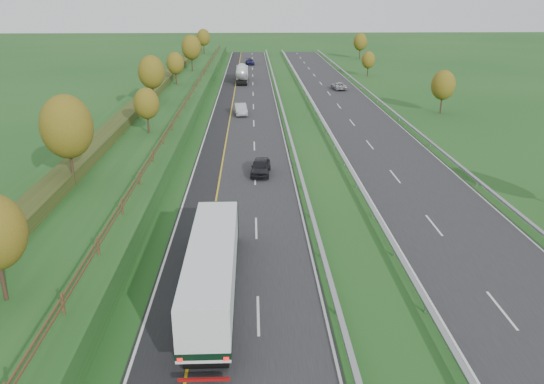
{
  "coord_description": "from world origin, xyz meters",
  "views": [
    {
      "loc": [
        1.07,
        -14.66,
        17.0
      ],
      "look_at": [
        2.56,
        25.18,
        2.2
      ],
      "focal_mm": 35.0,
      "sensor_mm": 36.0,
      "label": 1
    }
  ],
  "objects": [
    {
      "name": "box_lorry",
      "position": [
        -1.31,
        12.91,
        2.33
      ],
      "size": [
        2.58,
        16.28,
        4.06
      ],
      "color": "black",
      "rests_on": "near_carriageway"
    },
    {
      "name": "car_dark_near",
      "position": [
        1.84,
        36.24,
        0.82
      ],
      "size": [
        2.27,
        4.75,
        1.56
      ],
      "primitive_type": "imported",
      "rotation": [
        0.0,
        0.0,
        -0.09
      ],
      "color": "black",
      "rests_on": "near_carriageway"
    },
    {
      "name": "trees_far",
      "position": [
        29.8,
        89.21,
        4.25
      ],
      "size": [
        8.45,
        118.6,
        7.12
      ],
      "color": "#2D2116",
      "rests_on": "ground"
    },
    {
      "name": "outer_barrier_far",
      "position": [
        22.3,
        60.0,
        0.62
      ],
      "size": [
        0.32,
        200.0,
        0.71
      ],
      "color": "#919499",
      "rests_on": "ground"
    },
    {
      "name": "median_barrier_far",
      "position": [
        10.8,
        60.0,
        0.61
      ],
      "size": [
        0.32,
        200.0,
        0.71
      ],
      "color": "#919499",
      "rests_on": "ground"
    },
    {
      "name": "car_oncoming",
      "position": [
        17.75,
        87.29,
        0.72
      ],
      "size": [
        2.65,
        5.03,
        1.35
      ],
      "primitive_type": "imported",
      "rotation": [
        0.0,
        0.0,
        3.23
      ],
      "color": "#A7A6AB",
      "rests_on": "far_carriageway"
    },
    {
      "name": "near_carriageway",
      "position": [
        0.0,
        60.0,
        0.02
      ],
      "size": [
        10.5,
        200.0,
        0.04
      ],
      "primitive_type": "cube",
      "color": "#242427",
      "rests_on": "ground"
    },
    {
      "name": "car_small_far",
      "position": [
        0.6,
        127.21,
        0.75
      ],
      "size": [
        2.55,
        5.08,
        1.42
      ],
      "primitive_type": "imported",
      "rotation": [
        0.0,
        0.0,
        0.12
      ],
      "color": "#15143F",
      "rests_on": "near_carriageway"
    },
    {
      "name": "embankment_left",
      "position": [
        -13.0,
        60.0,
        1.0
      ],
      "size": [
        12.0,
        200.0,
        2.0
      ],
      "primitive_type": "cube",
      "color": "#1B4A1A",
      "rests_on": "ground"
    },
    {
      "name": "far_carriageway",
      "position": [
        16.5,
        60.0,
        0.02
      ],
      "size": [
        10.5,
        200.0,
        0.04
      ],
      "primitive_type": "cube",
      "color": "#242427",
      "rests_on": "ground"
    },
    {
      "name": "ground",
      "position": [
        8.0,
        55.0,
        0.0
      ],
      "size": [
        400.0,
        400.0,
        0.0
      ],
      "primitive_type": "plane",
      "color": "#1B4A1A",
      "rests_on": "ground"
    },
    {
      "name": "hard_shoulder",
      "position": [
        -3.75,
        60.0,
        0.02
      ],
      "size": [
        3.0,
        200.0,
        0.04
      ],
      "primitive_type": "cube",
      "color": "black",
      "rests_on": "ground"
    },
    {
      "name": "median_barrier_near",
      "position": [
        5.7,
        60.0,
        0.61
      ],
      "size": [
        0.32,
        200.0,
        0.71
      ],
      "color": "#919499",
      "rests_on": "ground"
    },
    {
      "name": "hedge_left",
      "position": [
        -15.0,
        60.0,
        2.55
      ],
      "size": [
        2.2,
        180.0,
        1.1
      ],
      "primitive_type": "cube",
      "color": "#293917",
      "rests_on": "embankment_left"
    },
    {
      "name": "road_tanker",
      "position": [
        -1.02,
        97.66,
        1.86
      ],
      "size": [
        2.4,
        11.22,
        3.46
      ],
      "color": "silver",
      "rests_on": "near_carriageway"
    },
    {
      "name": "car_silver_mid",
      "position": [
        -0.72,
        65.08,
        0.86
      ],
      "size": [
        2.3,
        5.12,
        1.63
      ],
      "primitive_type": "imported",
      "rotation": [
        0.0,
        0.0,
        0.12
      ],
      "color": "#9D9EA2",
      "rests_on": "near_carriageway"
    },
    {
      "name": "fence_left",
      "position": [
        -8.5,
        59.59,
        2.73
      ],
      "size": [
        0.12,
        189.06,
        1.2
      ],
      "color": "#422B19",
      "rests_on": "embankment_left"
    },
    {
      "name": "lane_markings",
      "position": [
        6.4,
        59.88,
        0.05
      ],
      "size": [
        26.75,
        200.0,
        0.01
      ],
      "color": "silver",
      "rests_on": "near_carriageway"
    },
    {
      "name": "trees_left",
      "position": [
        -12.64,
        56.63,
        6.37
      ],
      "size": [
        6.64,
        164.3,
        7.66
      ],
      "color": "#2D2116",
      "rests_on": "embankment_left"
    }
  ]
}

